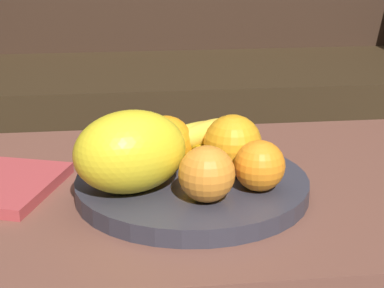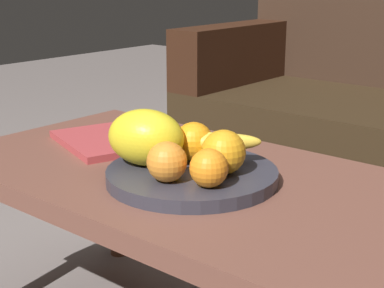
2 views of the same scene
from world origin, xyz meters
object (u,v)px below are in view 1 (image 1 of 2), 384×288
coffee_table (199,212)px  banana_bunch (197,142)px  couch (189,89)px  orange_back (260,166)px  melon_large_front (130,152)px  fruit_bowl (192,186)px  orange_front (233,144)px  orange_right (166,142)px  orange_left (207,174)px

coffee_table → banana_bunch: size_ratio=7.22×
couch → orange_back: size_ratio=24.70×
couch → banana_bunch: 1.08m
couch → melon_large_front: 1.19m
coffee_table → fruit_bowl: bearing=-111.9°
couch → coffee_table: bearing=-96.0°
couch → orange_front: bearing=-93.6°
couch → orange_right: couch is taller
orange_left → orange_right: (-0.04, 0.12, 0.00)m
fruit_bowl → orange_right: 0.08m
orange_right → banana_bunch: (0.05, 0.02, -0.01)m
coffee_table → orange_front: bearing=-23.2°
banana_bunch → orange_left: bearing=-92.4°
coffee_table → orange_right: 0.12m
orange_right → banana_bunch: orange_right is taller
coffee_table → couch: size_ratio=0.68×
coffee_table → orange_front: (0.05, -0.02, 0.11)m
banana_bunch → couch: bearing=83.8°
banana_bunch → coffee_table: bearing=-89.7°
couch → orange_front: size_ratio=20.34×
fruit_bowl → orange_right: orange_right is taller
orange_back → coffee_table: bearing=126.8°
couch → banana_bunch: bearing=-96.2°
orange_left → orange_back: 0.08m
orange_front → coffee_table: bearing=156.8°
melon_large_front → banana_bunch: bearing=44.1°
coffee_table → orange_left: bearing=-93.0°
orange_left → orange_back: size_ratio=1.07×
couch → orange_right: size_ratio=21.83×
fruit_bowl → orange_back: size_ratio=4.79×
fruit_bowl → orange_front: 0.08m
fruit_bowl → banana_bunch: bearing=76.5°
couch → orange_back: (-0.05, -1.17, 0.18)m
couch → orange_back: 1.19m
orange_right → orange_back: 0.15m
orange_left → banana_bunch: 0.14m
fruit_bowl → melon_large_front: melon_large_front is taller
orange_right → orange_back: (0.12, -0.10, -0.00)m
orange_front → orange_back: (0.02, -0.07, -0.01)m
banana_bunch → melon_large_front: bearing=-135.9°
fruit_bowl → orange_left: (0.01, -0.08, 0.05)m
coffee_table → couch: (0.11, 1.08, -0.08)m
orange_right → orange_back: orange_right is taller
coffee_table → orange_front: size_ratio=13.83×
fruit_bowl → orange_back: bearing=-32.7°
melon_large_front → orange_right: 0.10m
orange_right → melon_large_front: bearing=-123.9°
fruit_bowl → melon_large_front: 0.12m
orange_left → orange_back: orange_left is taller
orange_back → fruit_bowl: bearing=147.3°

